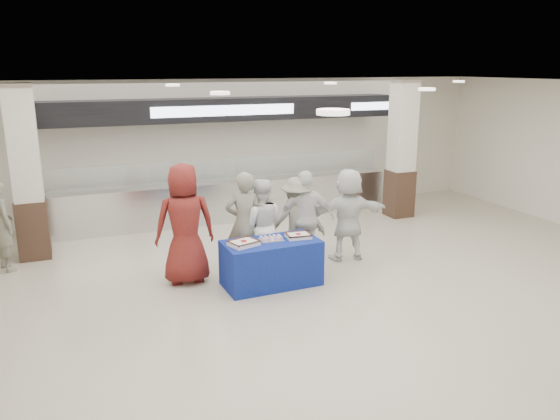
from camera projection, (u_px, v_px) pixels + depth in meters
name	position (u px, v px, depth m)	size (l,w,h in m)	color
ground	(326.00, 313.00, 7.93)	(14.00, 14.00, 0.00)	beige
serving_line	(223.00, 171.00, 12.49)	(8.70, 0.85, 2.80)	silver
column_left	(27.00, 177.00, 9.89)	(0.55, 0.55, 3.20)	#332017
column_right	(401.00, 152.00, 12.74)	(0.55, 0.55, 3.20)	#332017
display_table	(271.00, 263.00, 8.90)	(1.55, 0.78, 0.75)	navy
sheet_cake_left	(244.00, 243.00, 8.58)	(0.51, 0.45, 0.09)	white
sheet_cake_right	(298.00, 235.00, 8.96)	(0.42, 0.34, 0.09)	white
cupcake_tray	(271.00, 238.00, 8.84)	(0.38, 0.30, 0.06)	#B7B7BC
civilian_maroon	(185.00, 224.00, 8.86)	(0.98, 0.64, 2.00)	maroon
soldier_a	(245.00, 224.00, 9.25)	(0.65, 0.43, 1.79)	slate
chef_tall	(261.00, 226.00, 9.40)	(0.80, 0.62, 1.64)	white
chef_short	(306.00, 219.00, 9.67)	(1.01, 0.42, 1.73)	white
soldier_b	(297.00, 221.00, 9.74)	(1.04, 0.60, 1.60)	slate
civilian_white	(348.00, 214.00, 9.97)	(1.59, 0.51, 1.72)	white
soldier_bg	(2.00, 225.00, 9.45)	(0.59, 0.39, 1.62)	slate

